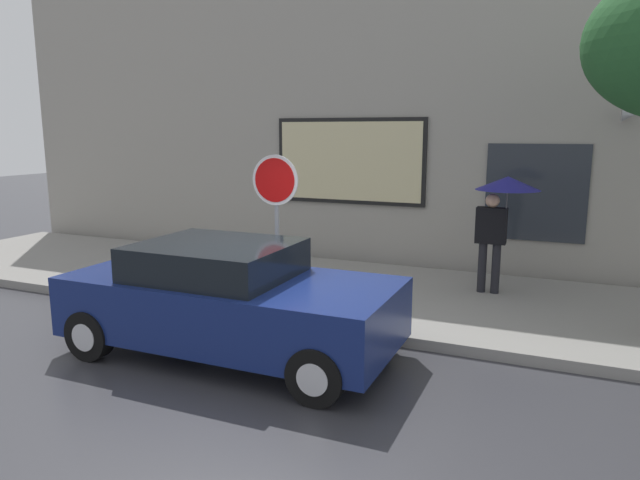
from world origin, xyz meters
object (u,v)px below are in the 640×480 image
object	(u,v)px
parked_car	(229,300)
pedestrian_with_umbrella	(502,200)
fire_hydrant	(203,268)
stop_sign	(276,200)

from	to	relation	value
parked_car	pedestrian_with_umbrella	size ratio (longest dim) A/B	2.14
parked_car	pedestrian_with_umbrella	bearing A→B (deg)	52.36
fire_hydrant	parked_car	bearing A→B (deg)	-48.48
fire_hydrant	stop_sign	distance (m)	2.09
parked_car	stop_sign	size ratio (longest dim) A/B	1.80
fire_hydrant	stop_sign	bearing A→B (deg)	-12.70
parked_car	pedestrian_with_umbrella	distance (m)	4.82
parked_car	fire_hydrant	size ratio (longest dim) A/B	5.66
pedestrian_with_umbrella	stop_sign	world-z (taller)	stop_sign
parked_car	fire_hydrant	xyz separation A→B (m)	(-1.81, 2.04, -0.21)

